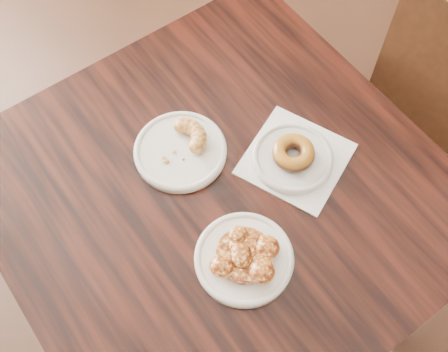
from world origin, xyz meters
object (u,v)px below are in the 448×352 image
Objects in this scene: glazed_donut at (294,153)px; apple_fritter at (244,254)px; cafe_table at (220,259)px; cruller_fragment at (180,146)px.

glazed_donut is 0.22m from apple_fritter.
cafe_table is 5.91× the size of apple_fritter.
glazed_donut is at bearing 77.72° from cafe_table.
glazed_donut is 0.59× the size of apple_fritter.
cruller_fragment is at bearing -172.65° from cafe_table.
cafe_table is 7.55× the size of cruller_fragment.
apple_fritter is at bearing -25.15° from cruller_fragment.
glazed_donut is (0.08, 0.13, 0.41)m from cafe_table.
glazed_donut and apple_fritter have the same top height.
cafe_table is at bearing 143.69° from apple_fritter.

